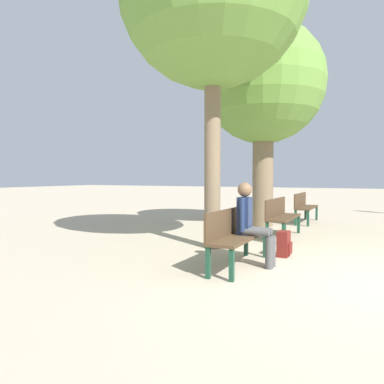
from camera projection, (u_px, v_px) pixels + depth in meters
bench_row_0 at (235, 232)px, 5.61m from camera, size 0.42×1.70×0.86m
bench_row_1 at (280, 214)px, 8.27m from camera, size 0.42×1.70×0.86m
bench_row_2 at (304, 205)px, 10.93m from camera, size 0.42×1.70×0.86m
tree_row_1 at (264, 85)px, 10.03m from camera, size 3.28×3.28×5.52m
person_seated at (252, 221)px, 5.64m from camera, size 0.57×0.32×1.26m
backpack at (284, 244)px, 6.31m from camera, size 0.22×0.29×0.43m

